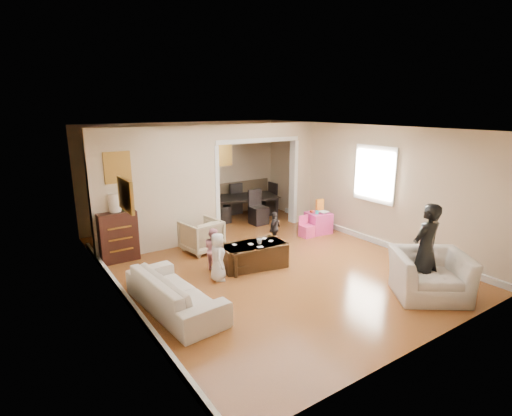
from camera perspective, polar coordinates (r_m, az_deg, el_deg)
floor at (r=7.91m, az=0.81°, el=-7.69°), size 7.00×7.00×0.00m
partition_left at (r=8.47m, az=-13.90°, el=2.59°), size 2.75×0.18×2.60m
partition_right at (r=10.40m, az=6.45°, el=5.08°), size 0.55×0.18×2.60m
partition_header at (r=9.44m, az=0.14°, el=11.10°), size 2.22×0.18×0.35m
window_pane at (r=9.01m, az=16.84°, el=4.71°), size 0.03×0.95×1.10m
framed_art_partition at (r=8.05m, az=-19.42°, el=5.56°), size 0.45×0.03×0.55m
framed_art_sofa_wall at (r=5.74m, az=-18.35°, el=1.81°), size 0.03×0.55×0.40m
framed_art_alcove at (r=10.90m, az=-4.73°, el=7.68°), size 0.45×0.03×0.55m
sofa at (r=6.18m, az=-11.67°, el=-11.77°), size 0.93×2.01×0.57m
armchair_back at (r=8.41m, az=-7.92°, el=-3.98°), size 0.84×0.85×0.68m
armchair_front at (r=7.00m, az=23.80°, el=-8.82°), size 1.48×1.45×0.73m
dresser at (r=8.27m, az=-19.38°, el=-3.85°), size 0.73×0.41×1.00m
table_lamp at (r=8.09m, az=-19.78°, el=0.73°), size 0.22×0.22×0.36m
potted_plant at (r=8.15m, az=-18.40°, el=0.64°), size 0.25×0.22×0.28m
coffee_table at (r=7.58m, az=-0.34°, el=-6.86°), size 1.31×0.85×0.45m
coffee_cup at (r=7.49m, az=0.51°, el=-4.86°), size 0.13×0.13×0.10m
play_table at (r=9.68m, az=8.99°, el=-2.10°), size 0.57×0.57×0.50m
cereal_box at (r=9.73m, az=9.21°, el=0.40°), size 0.21×0.09×0.30m
cyan_cup at (r=9.51m, az=8.82°, el=-0.61°), size 0.08×0.08×0.08m
toy_block at (r=9.62m, az=8.05°, el=-0.49°), size 0.09×0.08×0.05m
play_bowl at (r=9.56m, az=9.77°, el=-0.64°), size 0.25×0.25×0.06m
dining_table at (r=10.76m, az=-1.57°, el=0.08°), size 1.91×1.33×0.61m
adult_person at (r=6.88m, az=23.32°, el=-5.57°), size 0.56×0.37×1.53m
child_kneel_a at (r=6.98m, az=-5.53°, el=-7.05°), size 0.41×0.50×0.87m
child_kneel_b at (r=7.42m, az=-6.17°, el=-5.93°), size 0.36×0.43×0.81m
child_toddler at (r=8.67m, az=2.71°, el=-2.98°), size 0.48×0.37×0.77m
craft_papers at (r=7.57m, az=0.17°, el=-5.04°), size 0.79×0.48×0.00m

